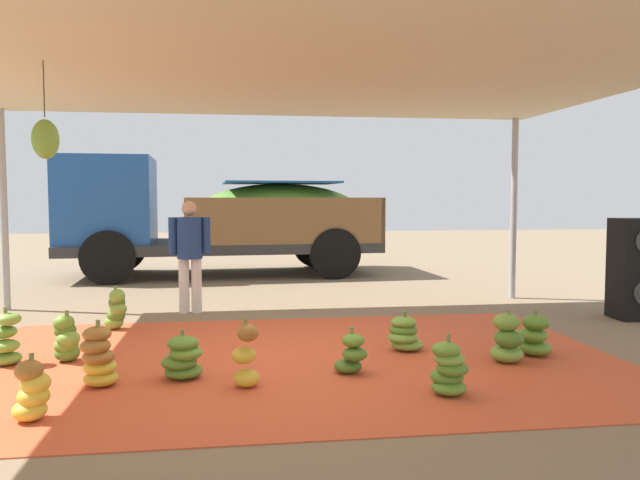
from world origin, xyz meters
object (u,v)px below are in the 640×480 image
object	(u,v)px
banana_bunch_9	(246,358)
worker_0	(190,248)
banana_bunch_10	(404,335)
banana_bunch_8	(66,339)
banana_bunch_3	(99,358)
speaker_stack	(634,269)
banana_bunch_1	(32,392)
banana_bunch_6	(449,370)
banana_bunch_7	(507,340)
banana_bunch_5	(116,310)
banana_bunch_11	(6,341)
cargo_truck_main	(214,216)
banana_bunch_4	(183,359)
banana_bunch_2	(352,355)
banana_bunch_0	(534,337)

from	to	relation	value
banana_bunch_9	worker_0	world-z (taller)	worker_0
banana_bunch_9	banana_bunch_10	distance (m)	1.95
banana_bunch_8	worker_0	xyz separation A→B (m)	(1.01, 2.49, 0.68)
banana_bunch_3	speaker_stack	bearing A→B (deg)	18.39
banana_bunch_1	banana_bunch_6	size ratio (longest dim) A/B	0.99
banana_bunch_6	banana_bunch_7	bearing A→B (deg)	43.81
banana_bunch_5	banana_bunch_11	size ratio (longest dim) A/B	0.94
banana_bunch_6	banana_bunch_11	xyz separation A→B (m)	(-3.87, 1.43, 0.03)
banana_bunch_1	banana_bunch_8	bearing A→B (deg)	96.34
banana_bunch_8	speaker_stack	size ratio (longest dim) A/B	0.38
banana_bunch_5	banana_bunch_1	bearing A→B (deg)	-90.43
banana_bunch_9	cargo_truck_main	distance (m)	7.88
banana_bunch_9	banana_bunch_11	xyz separation A→B (m)	(-2.25, 1.00, -0.01)
banana_bunch_4	cargo_truck_main	distance (m)	7.56
banana_bunch_6	speaker_stack	world-z (taller)	speaker_stack
banana_bunch_9	banana_bunch_3	bearing A→B (deg)	171.16
banana_bunch_2	banana_bunch_10	size ratio (longest dim) A/B	0.85
banana_bunch_11	speaker_stack	size ratio (longest dim) A/B	0.42
banana_bunch_5	speaker_stack	world-z (taller)	speaker_stack
banana_bunch_1	banana_bunch_11	distance (m)	1.74
banana_bunch_0	speaker_stack	xyz separation A→B (m)	(2.24, 1.67, 0.46)
banana_bunch_1	speaker_stack	distance (m)	7.28
banana_bunch_7	cargo_truck_main	world-z (taller)	cargo_truck_main
banana_bunch_0	banana_bunch_11	distance (m)	5.16
banana_bunch_0	banana_bunch_3	world-z (taller)	banana_bunch_3
cargo_truck_main	banana_bunch_2	bearing A→B (deg)	-79.03
speaker_stack	banana_bunch_2	bearing A→B (deg)	-154.02
banana_bunch_0	banana_bunch_2	distance (m)	1.98
banana_bunch_11	banana_bunch_4	bearing A→B (deg)	-22.20
banana_bunch_2	speaker_stack	distance (m)	4.68
banana_bunch_4	banana_bunch_5	size ratio (longest dim) A/B	0.88
worker_0	banana_bunch_2	bearing A→B (deg)	-63.17
banana_bunch_1	banana_bunch_11	world-z (taller)	banana_bunch_11
banana_bunch_10	banana_bunch_11	bearing A→B (deg)	-179.69
banana_bunch_2	banana_bunch_5	size ratio (longest dim) A/B	0.80
banana_bunch_0	banana_bunch_4	size ratio (longest dim) A/B	0.99
banana_bunch_2	speaker_stack	world-z (taller)	speaker_stack
banana_bunch_4	banana_bunch_11	bearing A→B (deg)	157.80
banana_bunch_10	speaker_stack	world-z (taller)	speaker_stack
banana_bunch_3	banana_bunch_4	size ratio (longest dim) A/B	1.21
banana_bunch_0	banana_bunch_9	xyz separation A→B (m)	(-2.90, -0.64, 0.05)
banana_bunch_10	banana_bunch_6	bearing A→B (deg)	-91.60
speaker_stack	banana_bunch_1	bearing A→B (deg)	-156.55
banana_bunch_0	banana_bunch_9	bearing A→B (deg)	-167.60
banana_bunch_10	banana_bunch_11	xyz separation A→B (m)	(-3.91, -0.02, 0.07)
banana_bunch_3	banana_bunch_5	xyz separation A→B (m)	(-0.27, 2.30, -0.00)
banana_bunch_3	banana_bunch_0	bearing A→B (deg)	6.16
banana_bunch_6	cargo_truck_main	size ratio (longest dim) A/B	0.08
banana_bunch_9	banana_bunch_5	bearing A→B (deg)	121.10
banana_bunch_0	cargo_truck_main	bearing A→B (deg)	115.42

